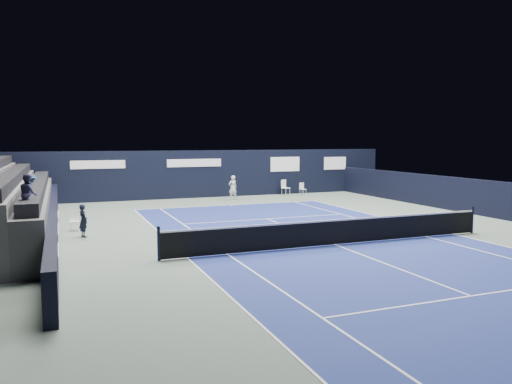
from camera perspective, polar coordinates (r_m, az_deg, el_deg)
ground at (r=20.10m, az=6.17°, el=-4.94°), size 48.00×48.00×0.00m
court_surface at (r=18.40m, az=9.09°, el=-5.99°), size 10.97×23.77×0.01m
enclosure_wall_right at (r=29.29m, az=20.88°, el=-0.08°), size 0.30×22.00×1.80m
folding_chair_back_a at (r=34.48m, az=3.25°, el=0.83°), size 0.60×0.62×1.06m
folding_chair_back_b at (r=34.70m, az=5.31°, el=0.47°), size 0.41×0.40×0.84m
line_judge_chair at (r=22.29m, az=-20.06°, el=-2.94°), size 0.44×0.43×0.85m
line_judge at (r=20.65m, az=-19.14°, el=-3.11°), size 0.46×0.55×1.30m
court_markings at (r=18.39m, az=9.09°, el=-5.98°), size 11.03×23.83×0.00m
tennis_net at (r=18.30m, az=9.11°, el=-4.45°), size 12.90×0.10×1.10m
back_sponsor_wall at (r=33.33m, az=-5.49°, el=2.10°), size 26.00×0.63×3.10m
side_barrier_left at (r=21.66m, az=-22.11°, el=-2.95°), size 0.33×22.00×1.20m
tennis_player at (r=31.56m, az=-2.68°, el=0.49°), size 0.62×0.84×1.55m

